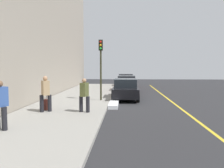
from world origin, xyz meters
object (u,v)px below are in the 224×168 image
pedestrian_blue_coat (0,104)px  pedestrian_tan_coat (45,93)px  pedestrian_olive_coat (84,94)px  parked_car_maroon (127,84)px  traffic_light_pole (101,59)px  rolling_suitcase (47,104)px  parked_car_black (125,89)px  parked_car_red (126,80)px

pedestrian_blue_coat → pedestrian_tan_coat: bearing=171.8°
pedestrian_olive_coat → pedestrian_blue_coat: (3.43, -2.45, 0.05)m
parked_car_maroon → pedestrian_tan_coat: pedestrian_tan_coat is taller
traffic_light_pole → rolling_suitcase: bearing=-33.7°
parked_car_black → pedestrian_tan_coat: pedestrian_tan_coat is taller
rolling_suitcase → pedestrian_blue_coat: bearing=-5.3°
pedestrian_olive_coat → parked_car_red: bearing=172.7°
parked_car_red → rolling_suitcase: (16.00, -4.20, -0.32)m
traffic_light_pole → pedestrian_tan_coat: bearing=-29.0°
parked_car_maroon → pedestrian_olive_coat: size_ratio=2.52×
rolling_suitcase → pedestrian_olive_coat: bearing=76.3°
parked_car_maroon → traffic_light_pole: 7.44m
parked_car_red → traffic_light_pole: traffic_light_pole is taller
parked_car_red → parked_car_maroon: (5.37, 0.07, -0.00)m
pedestrian_olive_coat → traffic_light_pole: 4.64m
parked_car_red → parked_car_maroon: same height
rolling_suitcase → pedestrian_tan_coat: bearing=14.2°
pedestrian_blue_coat → rolling_suitcase: 4.01m
parked_car_maroon → rolling_suitcase: size_ratio=4.58×
traffic_light_pole → rolling_suitcase: traffic_light_pole is taller
pedestrian_olive_coat → traffic_light_pole: traffic_light_pole is taller
parked_car_black → traffic_light_pole: traffic_light_pole is taller
parked_car_black → rolling_suitcase: size_ratio=4.57×
traffic_light_pole → pedestrian_blue_coat: bearing=-20.4°
parked_car_red → rolling_suitcase: bearing=-14.7°
parked_car_red → parked_car_black: (10.76, -0.06, -0.00)m
parked_car_red → parked_car_maroon: size_ratio=1.06×
parked_car_red → traffic_light_pole: (12.27, -1.72, 2.13)m
parked_car_red → pedestrian_tan_coat: pedestrian_tan_coat is taller
pedestrian_tan_coat → traffic_light_pole: size_ratio=0.45×
pedestrian_olive_coat → pedestrian_blue_coat: size_ratio=0.95×
parked_car_red → parked_car_maroon: bearing=0.8°
rolling_suitcase → traffic_light_pole: bearing=146.3°
pedestrian_blue_coat → rolling_suitcase: (-3.94, 0.36, -0.66)m
parked_car_red → pedestrian_tan_coat: 17.01m
pedestrian_blue_coat → pedestrian_olive_coat: bearing=144.5°
pedestrian_olive_coat → rolling_suitcase: size_ratio=1.82×
parked_car_black → pedestrian_olive_coat: pedestrian_olive_coat is taller
parked_car_maroon → parked_car_black: same height
parked_car_maroon → rolling_suitcase: parked_car_maroon is taller
parked_car_black → pedestrian_blue_coat: 10.23m
traffic_light_pole → parked_car_red: bearing=172.0°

